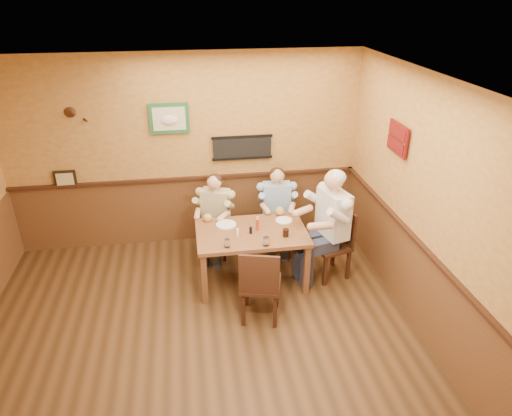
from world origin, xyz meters
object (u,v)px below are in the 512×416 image
at_px(diner_tan_shirt, 216,220).
at_px(hot_sauce_bottle, 257,224).
at_px(chair_back_left, 217,230).
at_px(water_glass_mid, 266,241).
at_px(salt_shaker, 238,232).
at_px(diner_white_elder, 332,231).
at_px(chair_right_end, 331,244).
at_px(dining_table, 252,237).
at_px(diner_blue_polo, 276,213).
at_px(water_glass_left, 227,243).
at_px(pepper_shaker, 251,230).
at_px(cola_tumbler, 286,233).
at_px(chair_back_right, 276,223).
at_px(chair_near_side, 261,282).

xyz_separation_m(diner_tan_shirt, hot_sauce_bottle, (0.48, -0.70, 0.27)).
bearing_deg(chair_back_left, water_glass_mid, -43.53).
bearing_deg(salt_shaker, diner_white_elder, 1.21).
xyz_separation_m(chair_right_end, diner_tan_shirt, (-1.45, 0.77, 0.08)).
relative_size(dining_table, diner_blue_polo, 1.22).
height_order(water_glass_left, salt_shaker, water_glass_left).
distance_m(salt_shaker, pepper_shaker, 0.17).
bearing_deg(salt_shaker, chair_right_end, 1.21).
height_order(diner_blue_polo, diner_white_elder, diner_white_elder).
xyz_separation_m(hot_sauce_bottle, salt_shaker, (-0.27, -0.09, -0.04)).
bearing_deg(cola_tumbler, hot_sauce_bottle, 146.21).
height_order(diner_tan_shirt, water_glass_left, diner_tan_shirt).
bearing_deg(salt_shaker, diner_tan_shirt, 104.79).
relative_size(chair_back_left, cola_tumbler, 7.99).
bearing_deg(diner_tan_shirt, chair_back_left, 0.00).
bearing_deg(chair_back_right, chair_right_end, -50.25).
distance_m(chair_back_left, chair_near_side, 1.52).
bearing_deg(cola_tumbler, chair_right_end, 13.05).
xyz_separation_m(chair_back_right, diner_tan_shirt, (-0.88, -0.05, 0.16)).
relative_size(chair_back_left, pepper_shaker, 8.75).
xyz_separation_m(diner_blue_polo, cola_tumbler, (-0.08, -0.97, 0.22)).
xyz_separation_m(chair_back_left, diner_white_elder, (1.45, -0.77, 0.29)).
height_order(chair_near_side, diner_tan_shirt, diner_tan_shirt).
height_order(dining_table, hot_sauce_bottle, hot_sauce_bottle).
bearing_deg(cola_tumbler, diner_white_elder, 13.05).
height_order(chair_back_left, chair_back_right, chair_back_right).
bearing_deg(chair_right_end, diner_tan_shirt, -133.13).
bearing_deg(chair_near_side, chair_back_right, -93.14).
height_order(chair_back_left, diner_white_elder, diner_white_elder).
distance_m(chair_right_end, diner_blue_polo, 1.01).
bearing_deg(cola_tumbler, diner_tan_shirt, 130.96).
relative_size(chair_right_end, diner_tan_shirt, 0.85).
height_order(chair_near_side, diner_white_elder, diner_white_elder).
xyz_separation_m(dining_table, cola_tumbler, (0.40, -0.19, 0.14)).
bearing_deg(cola_tumbler, diner_blue_polo, 85.42).
distance_m(water_glass_left, pepper_shaker, 0.43).
relative_size(water_glass_left, pepper_shaker, 1.16).
height_order(dining_table, diner_white_elder, diner_white_elder).
distance_m(chair_near_side, hot_sauce_bottle, 0.84).
xyz_separation_m(diner_white_elder, cola_tumbler, (-0.65, -0.15, 0.11)).
xyz_separation_m(chair_right_end, chair_near_side, (-1.06, -0.70, 0.01)).
height_order(chair_back_left, cola_tumbler, cola_tumbler).
bearing_deg(diner_tan_shirt, water_glass_mid, -43.53).
bearing_deg(diner_white_elder, diner_tan_shirt, -133.13).
height_order(water_glass_mid, salt_shaker, water_glass_mid).
distance_m(chair_back_left, cola_tumbler, 1.28).
bearing_deg(hot_sauce_bottle, chair_right_end, -3.82).
bearing_deg(water_glass_left, diner_tan_shirt, 92.88).
height_order(chair_back_right, chair_right_end, chair_right_end).
bearing_deg(pepper_shaker, diner_tan_shirt, 115.88).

